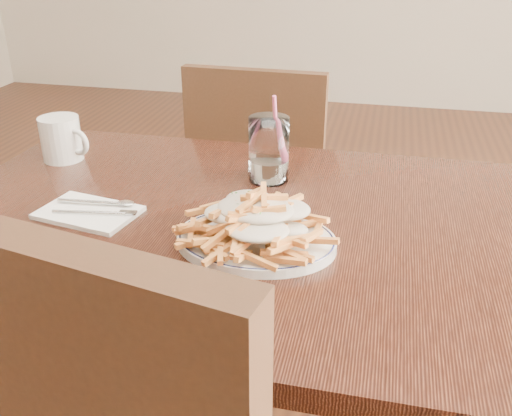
% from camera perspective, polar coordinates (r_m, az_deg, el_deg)
% --- Properties ---
extents(table, '(1.20, 0.80, 0.75)m').
position_cam_1_polar(table, '(1.09, -1.08, -4.77)').
color(table, black).
rests_on(table, ground).
extents(chair_far, '(0.42, 0.42, 0.89)m').
position_cam_1_polar(chair_far, '(1.81, 0.62, 2.43)').
color(chair_far, '#311D10').
rests_on(chair_far, ground).
extents(fries_plate, '(0.29, 0.26, 0.02)m').
position_cam_1_polar(fries_plate, '(0.96, -0.00, -3.24)').
color(fries_plate, silver).
rests_on(fries_plate, table).
extents(loaded_fries, '(0.29, 0.25, 0.07)m').
position_cam_1_polar(loaded_fries, '(0.94, 0.00, -0.71)').
color(loaded_fries, '#CD853E').
rests_on(loaded_fries, fries_plate).
extents(napkin, '(0.20, 0.14, 0.01)m').
position_cam_1_polar(napkin, '(1.11, -16.40, -0.43)').
color(napkin, white).
rests_on(napkin, table).
extents(cutlery, '(0.18, 0.08, 0.01)m').
position_cam_1_polar(cutlery, '(1.11, -16.34, 0.02)').
color(cutlery, silver).
rests_on(cutlery, napkin).
extents(water_glass, '(0.08, 0.08, 0.19)m').
position_cam_1_polar(water_glass, '(1.19, 1.29, 5.50)').
color(water_glass, white).
rests_on(water_glass, table).
extents(coffee_mug, '(0.13, 0.09, 0.10)m').
position_cam_1_polar(coffee_mug, '(1.38, -18.85, 6.57)').
color(coffee_mug, silver).
rests_on(coffee_mug, table).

